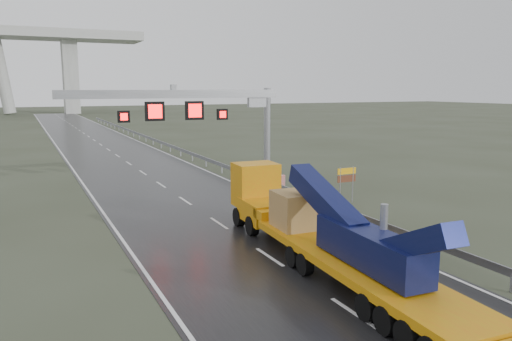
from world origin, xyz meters
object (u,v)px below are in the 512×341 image
sign_gantry (204,112)px  heavy_haul_truck (309,223)px  striped_barrier (280,183)px  exit_sign_pair (347,178)px

sign_gantry → heavy_haul_truck: bearing=-92.3°
heavy_haul_truck → striped_barrier: bearing=70.1°
sign_gantry → exit_sign_pair: 10.56m
exit_sign_pair → sign_gantry: bearing=134.7°
sign_gantry → striped_barrier: bearing=-21.6°
sign_gantry → striped_barrier: 7.24m
exit_sign_pair → striped_barrier: (-2.05, 5.01, -1.03)m
heavy_haul_truck → striped_barrier: 13.93m
sign_gantry → exit_sign_pair: bearing=-45.1°
sign_gantry → striped_barrier: size_ratio=12.80×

